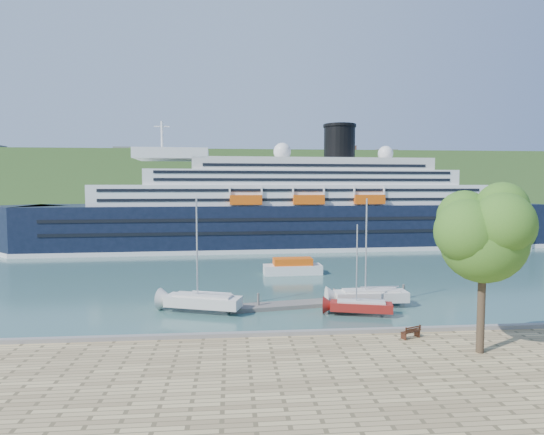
{
  "coord_description": "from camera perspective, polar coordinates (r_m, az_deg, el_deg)",
  "views": [
    {
      "loc": [
        -5.63,
        -32.08,
        11.77
      ],
      "look_at": [
        -0.03,
        30.0,
        7.41
      ],
      "focal_mm": 30.0,
      "sensor_mm": 36.0,
      "label": 1
    }
  ],
  "objects": [
    {
      "name": "ground",
      "position": [
        34.63,
        4.7,
        -15.88
      ],
      "size": [
        400.0,
        400.0,
        0.0
      ],
      "primitive_type": "plane",
      "color": "#335B55",
      "rests_on": "ground"
    },
    {
      "name": "far_hillside",
      "position": [
        177.17,
        -3.34,
        4.07
      ],
      "size": [
        400.0,
        50.0,
        24.0
      ],
      "primitive_type": "cube",
      "color": "#355522",
      "rests_on": "ground"
    },
    {
      "name": "quay_coping",
      "position": [
        34.07,
        4.77,
        -14.17
      ],
      "size": [
        220.0,
        0.5,
        0.3
      ],
      "primitive_type": "cube",
      "color": "slate",
      "rests_on": "promenade"
    },
    {
      "name": "cruise_ship",
      "position": [
        85.76,
        1.29,
        3.98
      ],
      "size": [
        105.07,
        19.04,
        23.48
      ],
      "primitive_type": null,
      "rotation": [
        0.0,
        0.0,
        0.04
      ],
      "color": "black",
      "rests_on": "ground"
    },
    {
      "name": "park_bench",
      "position": [
        34.52,
        16.98,
        -13.49
      ],
      "size": [
        1.66,
        1.17,
        0.99
      ],
      "primitive_type": null,
      "rotation": [
        0.0,
        0.0,
        0.4
      ],
      "color": "#4A2615",
      "rests_on": "promenade"
    },
    {
      "name": "promenade_tree",
      "position": [
        32.07,
        24.92,
        -5.05
      ],
      "size": [
        7.16,
        7.16,
        11.86
      ],
      "primitive_type": null,
      "color": "#2F671B",
      "rests_on": "promenade"
    },
    {
      "name": "floating_pontoon",
      "position": [
        45.78,
        5.49,
        -10.66
      ],
      "size": [
        17.52,
        4.9,
        0.39
      ],
      "primitive_type": null,
      "rotation": [
        0.0,
        0.0,
        0.16
      ],
      "color": "slate",
      "rests_on": "ground"
    },
    {
      "name": "sailboat_white_near",
      "position": [
        42.52,
        -8.7,
        -5.11
      ],
      "size": [
        8.14,
        4.58,
        10.14
      ],
      "primitive_type": null,
      "rotation": [
        0.0,
        0.0,
        -0.33
      ],
      "color": "silver",
      "rests_on": "ground"
    },
    {
      "name": "sailboat_red",
      "position": [
        42.07,
        11.17,
        -6.76
      ],
      "size": [
        6.37,
        3.21,
        7.93
      ],
      "primitive_type": null,
      "rotation": [
        0.0,
        0.0,
        -0.26
      ],
      "color": "maroon",
      "rests_on": "ground"
    },
    {
      "name": "sailboat_white_far",
      "position": [
        45.11,
        12.38,
        -4.67
      ],
      "size": [
        7.82,
        2.24,
        10.08
      ],
      "primitive_type": null,
      "rotation": [
        0.0,
        0.0,
        -0.01
      ],
      "color": "silver",
      "rests_on": "ground"
    },
    {
      "name": "tender_launch",
      "position": [
        60.97,
        2.6,
        -6.1
      ],
      "size": [
        7.87,
        2.88,
        2.15
      ],
      "primitive_type": null,
      "rotation": [
        0.0,
        0.0,
        0.03
      ],
      "color": "#DD520D",
      "rests_on": "ground"
    }
  ]
}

